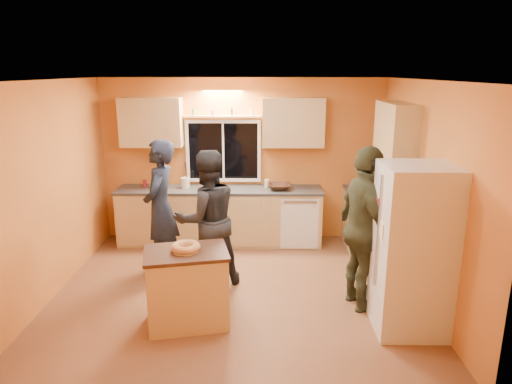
{
  "coord_description": "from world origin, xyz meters",
  "views": [
    {
      "loc": [
        0.31,
        -5.24,
        2.71
      ],
      "look_at": [
        0.24,
        0.4,
        1.2
      ],
      "focal_mm": 32.0,
      "sensor_mm": 36.0,
      "label": 1
    }
  ],
  "objects_px": {
    "island": "(187,287)",
    "person_right": "(365,229)",
    "person_left": "(160,208)",
    "person_center": "(207,219)",
    "refrigerator": "(413,250)"
  },
  "relations": [
    {
      "from": "person_center",
      "to": "person_right",
      "type": "relative_size",
      "value": 0.92
    },
    {
      "from": "person_left",
      "to": "person_center",
      "type": "xyz_separation_m",
      "value": [
        0.67,
        -0.36,
        -0.04
      ]
    },
    {
      "from": "refrigerator",
      "to": "person_right",
      "type": "relative_size",
      "value": 0.94
    },
    {
      "from": "island",
      "to": "person_right",
      "type": "xyz_separation_m",
      "value": [
        1.97,
        0.4,
        0.53
      ]
    },
    {
      "from": "person_left",
      "to": "person_right",
      "type": "bearing_deg",
      "value": 74.49
    },
    {
      "from": "person_left",
      "to": "person_center",
      "type": "bearing_deg",
      "value": 66.31
    },
    {
      "from": "island",
      "to": "person_right",
      "type": "height_order",
      "value": "person_right"
    },
    {
      "from": "person_center",
      "to": "person_left",
      "type": "bearing_deg",
      "value": -53.34
    },
    {
      "from": "refrigerator",
      "to": "person_center",
      "type": "distance_m",
      "value": 2.49
    },
    {
      "from": "refrigerator",
      "to": "island",
      "type": "distance_m",
      "value": 2.42
    },
    {
      "from": "island",
      "to": "person_left",
      "type": "height_order",
      "value": "person_left"
    },
    {
      "from": "person_center",
      "to": "person_right",
      "type": "height_order",
      "value": "person_right"
    },
    {
      "from": "person_right",
      "to": "person_left",
      "type": "bearing_deg",
      "value": 57.02
    },
    {
      "from": "refrigerator",
      "to": "person_right",
      "type": "height_order",
      "value": "person_right"
    },
    {
      "from": "refrigerator",
      "to": "person_left",
      "type": "height_order",
      "value": "person_left"
    }
  ]
}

